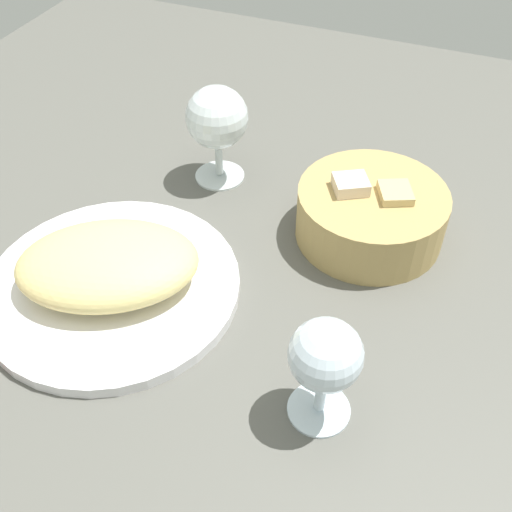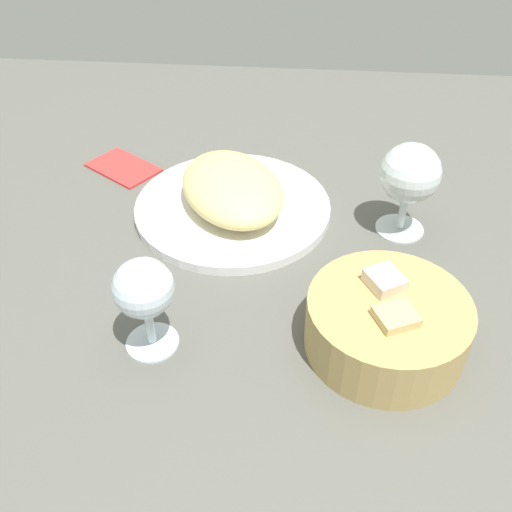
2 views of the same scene
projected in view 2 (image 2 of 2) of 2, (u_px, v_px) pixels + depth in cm
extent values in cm
cube|color=#595852|center=(245.00, 301.00, 71.51)|extent=(140.00, 140.00, 2.00)
cylinder|color=white|center=(233.00, 208.00, 83.71)|extent=(27.99, 27.99, 1.40)
ellipsoid|color=#E3CF80|center=(232.00, 188.00, 81.51)|extent=(23.30, 20.55, 5.40)
cone|color=#3B7B2A|center=(260.00, 176.00, 87.31)|extent=(3.61, 3.61, 1.69)
cylinder|color=tan|center=(386.00, 325.00, 62.74)|extent=(17.52, 17.52, 6.45)
cube|color=tan|center=(394.00, 326.00, 59.49)|extent=(4.88, 5.07, 3.95)
cube|color=beige|center=(383.00, 288.00, 63.01)|extent=(5.03, 4.89, 3.82)
cylinder|color=silver|center=(152.00, 341.00, 64.80)|extent=(5.90, 5.90, 0.60)
cylinder|color=silver|center=(150.00, 325.00, 63.11)|extent=(1.00, 1.00, 4.63)
sphere|color=silver|center=(143.00, 288.00, 59.52)|extent=(6.48, 6.48, 6.48)
cylinder|color=silver|center=(399.00, 228.00, 80.73)|extent=(6.63, 6.63, 0.60)
cylinder|color=silver|center=(402.00, 213.00, 79.06)|extent=(1.00, 1.00, 4.57)
sphere|color=silver|center=(410.00, 173.00, 75.01)|extent=(7.98, 7.98, 7.98)
cube|color=red|center=(123.00, 166.00, 92.87)|extent=(11.97, 13.03, 0.80)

